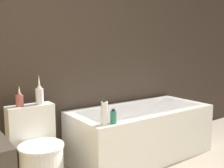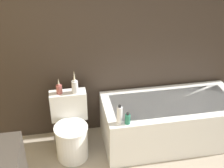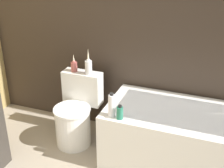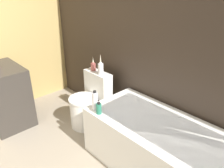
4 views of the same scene
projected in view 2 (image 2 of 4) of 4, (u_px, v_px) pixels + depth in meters
wall_back_tiled at (104, 35)px, 3.57m from camera, size 6.40×0.06×2.60m
bathtub at (170, 121)px, 3.84m from camera, size 1.63×0.76×0.57m
toilet at (71, 131)px, 3.63m from camera, size 0.42×0.54×0.73m
vase_gold at (59, 88)px, 3.53m from camera, size 0.07×0.07×0.19m
vase_silver at (75, 85)px, 3.53m from camera, size 0.07×0.07×0.28m
shampoo_bottle_tall at (120, 115)px, 3.28m from camera, size 0.06×0.06×0.23m
shampoo_bottle_short at (128, 119)px, 3.31m from camera, size 0.06×0.06×0.13m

